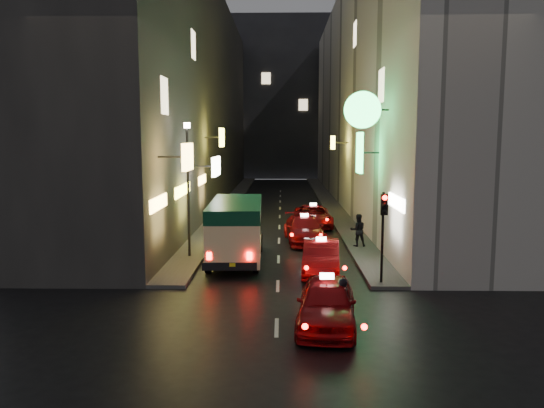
# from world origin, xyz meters

# --- Properties ---
(ground) EXTENTS (120.00, 120.00, 0.00)m
(ground) POSITION_xyz_m (0.00, 0.00, 0.00)
(ground) COLOR black
(ground) RESTS_ON ground
(building_left) EXTENTS (7.70, 52.00, 18.00)m
(building_left) POSITION_xyz_m (-8.00, 33.99, 9.00)
(building_left) COLOR #3A3835
(building_left) RESTS_ON ground
(building_right) EXTENTS (8.02, 52.00, 18.00)m
(building_right) POSITION_xyz_m (8.00, 34.00, 9.00)
(building_right) COLOR beige
(building_right) RESTS_ON ground
(building_far) EXTENTS (30.00, 10.00, 22.00)m
(building_far) POSITION_xyz_m (0.00, 66.00, 11.00)
(building_far) COLOR #2E2E32
(building_far) RESTS_ON ground
(sidewalk_left) EXTENTS (1.50, 52.00, 0.15)m
(sidewalk_left) POSITION_xyz_m (-4.25, 34.00, 0.07)
(sidewalk_left) COLOR #4B4846
(sidewalk_left) RESTS_ON ground
(sidewalk_right) EXTENTS (1.50, 52.00, 0.15)m
(sidewalk_right) POSITION_xyz_m (4.25, 34.00, 0.07)
(sidewalk_right) COLOR #4B4846
(sidewalk_right) RESTS_ON ground
(minibus) EXTENTS (2.48, 6.56, 2.80)m
(minibus) POSITION_xyz_m (-1.95, 12.54, 1.77)
(minibus) COLOR #F9D99B
(minibus) RESTS_ON ground
(taxi_near) EXTENTS (2.76, 5.60, 1.89)m
(taxi_near) POSITION_xyz_m (1.51, 4.17, 0.86)
(taxi_near) COLOR maroon
(taxi_near) RESTS_ON ground
(taxi_second) EXTENTS (2.50, 5.26, 1.80)m
(taxi_second) POSITION_xyz_m (1.80, 10.40, 0.81)
(taxi_second) COLOR maroon
(taxi_second) RESTS_ON ground
(taxi_third) EXTENTS (2.58, 5.34, 1.82)m
(taxi_third) POSITION_xyz_m (1.38, 17.13, 0.82)
(taxi_third) COLOR maroon
(taxi_third) RESTS_ON ground
(taxi_far) EXTENTS (2.18, 5.02, 1.75)m
(taxi_far) POSITION_xyz_m (2.16, 22.23, 0.79)
(taxi_far) COLOR maroon
(taxi_far) RESTS_ON ground
(pedestrian_crossing) EXTENTS (0.53, 0.66, 1.73)m
(pedestrian_crossing) POSITION_xyz_m (2.02, 4.07, 0.87)
(pedestrian_crossing) COLOR black
(pedestrian_crossing) RESTS_ON ground
(pedestrian_sidewalk) EXTENTS (0.74, 0.50, 1.88)m
(pedestrian_sidewalk) POSITION_xyz_m (4.05, 15.41, 1.09)
(pedestrian_sidewalk) COLOR black
(pedestrian_sidewalk) RESTS_ON sidewalk_right
(traffic_light) EXTENTS (0.26, 0.43, 3.50)m
(traffic_light) POSITION_xyz_m (4.00, 8.47, 2.69)
(traffic_light) COLOR black
(traffic_light) RESTS_ON sidewalk_right
(lamp_post) EXTENTS (0.28, 0.28, 6.22)m
(lamp_post) POSITION_xyz_m (-4.20, 13.00, 3.72)
(lamp_post) COLOR black
(lamp_post) RESTS_ON sidewalk_left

